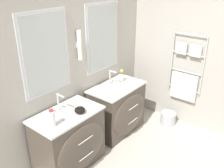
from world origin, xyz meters
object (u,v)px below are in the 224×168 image
at_px(waste_bin, 168,118).
at_px(flower_vase, 122,76).
at_px(vanity_left, 70,140).
at_px(toiletry_bottle, 52,118).
at_px(vanity_right, 119,109).
at_px(amenity_bowl, 80,110).

bearing_deg(waste_bin, flower_vase, 128.18).
relative_size(vanity_left, flower_vase, 4.31).
bearing_deg(flower_vase, toiletry_bottle, -174.53).
bearing_deg(vanity_left, waste_bin, -17.52).
distance_m(vanity_left, vanity_right, 1.03).
relative_size(vanity_left, vanity_right, 1.00).
distance_m(amenity_bowl, flower_vase, 1.12).
bearing_deg(amenity_bowl, waste_bin, -15.89).
xyz_separation_m(flower_vase, waste_bin, (0.50, -0.63, -0.77)).
height_order(toiletry_bottle, waste_bin, toiletry_bottle).
bearing_deg(flower_vase, vanity_right, -154.80).
xyz_separation_m(vanity_left, flower_vase, (1.22, 0.09, 0.47)).
distance_m(toiletry_bottle, amenity_bowl, 0.40).
bearing_deg(waste_bin, vanity_right, 141.89).
xyz_separation_m(vanity_left, toiletry_bottle, (-0.28, -0.05, 0.49)).
height_order(vanity_right, amenity_bowl, amenity_bowl).
distance_m(amenity_bowl, waste_bin, 1.82).
bearing_deg(toiletry_bottle, waste_bin, -13.76).
height_order(vanity_right, waste_bin, vanity_right).
relative_size(vanity_right, flower_vase, 4.31).
distance_m(vanity_left, waste_bin, 1.83).
xyz_separation_m(toiletry_bottle, waste_bin, (2.00, -0.49, -0.78)).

